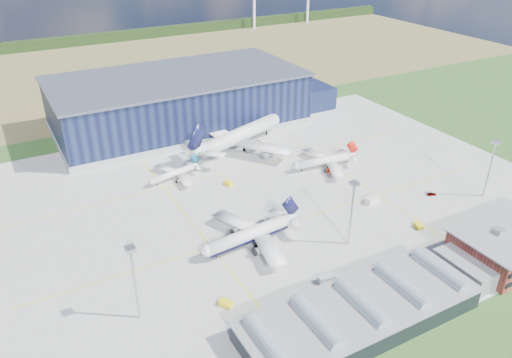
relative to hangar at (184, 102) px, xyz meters
name	(u,v)px	position (x,y,z in m)	size (l,w,h in m)	color
ground	(275,209)	(-2.81, -94.80, -11.62)	(600.00, 600.00, 0.00)	#284E1D
apron	(262,197)	(-2.81, -84.80, -11.59)	(220.00, 160.00, 0.08)	#A4A49F
farmland	(116,67)	(-2.81, 125.20, -11.62)	(600.00, 220.00, 0.01)	olive
treeline	(89,39)	(-2.81, 205.20, -7.62)	(600.00, 8.00, 8.00)	black
hangar	(184,102)	(0.00, 0.00, 0.00)	(145.00, 62.00, 26.10)	black
glass_concourse	(371,308)	(-9.26, -154.80, -7.93)	(78.00, 23.00, 8.60)	black
light_mast_west	(133,272)	(-62.81, -124.80, 3.82)	(2.60, 2.60, 23.00)	#B5B7BD
light_mast_center	(352,203)	(7.19, -124.80, 3.82)	(2.60, 2.60, 23.00)	#B5B7BD
light_mast_east	(492,160)	(72.19, -124.80, 3.82)	(2.60, 2.60, 23.00)	#B5B7BD
airliner_navy	(248,229)	(-21.77, -109.63, -5.31)	(38.68, 37.84, 12.61)	white
airliner_red	(323,157)	(32.37, -75.45, -6.48)	(31.53, 30.84, 10.28)	white
airliner_widebody	(240,128)	(11.47, -39.80, -1.79)	(60.24, 58.93, 19.64)	white
airliner_regional	(173,171)	(-27.07, -54.80, -7.52)	(25.12, 24.57, 8.19)	white
gse_tug_a	(226,303)	(-40.69, -131.76, -10.84)	(2.29, 3.75, 1.56)	yellow
gse_tug_b	(419,226)	(34.26, -129.00, -10.89)	(2.23, 3.35, 1.45)	yellow
gse_van_a	(326,279)	(-10.43, -136.99, -10.54)	(2.15, 4.92, 2.15)	silver
gse_van_b	(327,161)	(36.61, -72.97, -10.45)	(2.33, 5.07, 2.33)	silver
gse_tug_c	(229,183)	(-9.50, -69.91, -10.83)	(2.24, 3.59, 1.57)	yellow
gse_cart_b	(183,152)	(-14.21, -33.26, -11.03)	(1.81, 2.71, 1.18)	silver
gse_van_c	(372,200)	(31.30, -108.06, -10.34)	(2.55, 5.31, 2.55)	silver
airstair	(271,223)	(-9.86, -104.04, -10.13)	(1.86, 4.65, 2.97)	silver
car_a	(432,194)	(55.21, -114.98, -11.04)	(1.36, 3.39, 1.16)	#99999E
car_b	(378,273)	(5.05, -141.64, -11.03)	(1.25, 3.58, 1.18)	#99999E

